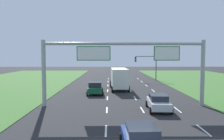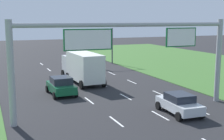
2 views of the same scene
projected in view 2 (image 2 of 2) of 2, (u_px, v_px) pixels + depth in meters
lane_dashes_inner_left at (116, 121)px, 21.58m from camera, size 0.14×62.40×0.01m
lane_dashes_inner_right at (160, 115)px, 22.90m from camera, size 0.14×62.40×0.01m
lane_dashes_slip at (199, 110)px, 24.21m from camera, size 0.14×62.40×0.01m
car_near_red at (179, 103)px, 23.22m from camera, size 2.28×4.18×1.54m
car_lead_silver at (61, 86)px, 29.10m from camera, size 2.32×4.11×1.69m
box_truck at (82, 66)px, 34.64m from camera, size 2.90×8.45×3.35m
sign_gantry at (129, 48)px, 23.05m from camera, size 17.24×0.44×7.00m
traffic_light_mast at (101, 40)px, 48.05m from camera, size 4.76×0.49×5.60m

